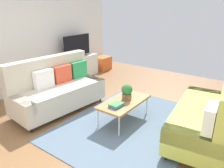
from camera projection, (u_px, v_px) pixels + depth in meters
ground_plane at (112, 122)px, 4.21m from camera, size 7.68×7.68×0.00m
wall_far at (17, 34)px, 5.25m from camera, size 6.40×0.12×2.90m
area_rug at (131, 124)px, 4.12m from camera, size 2.90×2.20×0.01m
couch_beige at (57, 89)px, 4.61m from camera, size 1.97×1.02×1.10m
couch_green at (208, 115)px, 3.56m from camera, size 1.98×1.05×1.10m
coffee_table at (124, 102)px, 4.14m from camera, size 1.10×0.56×0.42m
tv_console at (78, 67)px, 6.68m from camera, size 1.40×0.44×0.64m
tv at (77, 46)px, 6.45m from camera, size 1.00×0.20×0.64m
storage_trunk at (103, 63)px, 7.50m from camera, size 0.52×0.40×0.44m
potted_plant at (127, 92)px, 4.12m from camera, size 0.21×0.21×0.31m
table_book_0 at (116, 106)px, 3.89m from camera, size 0.26×0.20×0.03m
table_book_1 at (116, 104)px, 3.88m from camera, size 0.25×0.20×0.03m
vase_0 at (61, 57)px, 6.13m from camera, size 0.11×0.11×0.16m
vase_1 at (66, 56)px, 6.26m from camera, size 0.10×0.10×0.18m
bottle_0 at (72, 56)px, 6.33m from camera, size 0.04×0.04×0.16m
bottle_1 at (74, 54)px, 6.39m from camera, size 0.06×0.06×0.22m
bottle_2 at (77, 55)px, 6.48m from camera, size 0.06×0.06×0.15m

